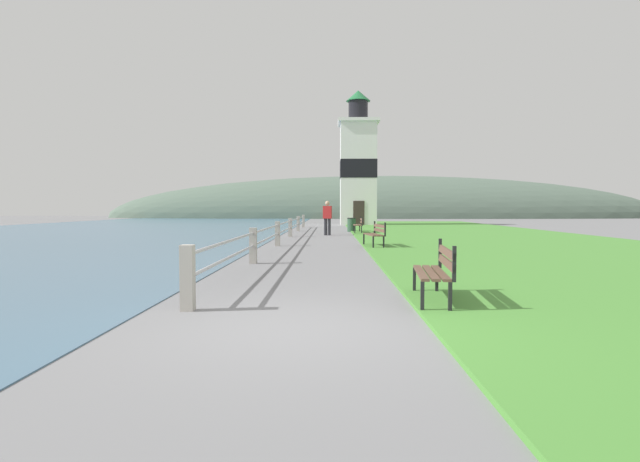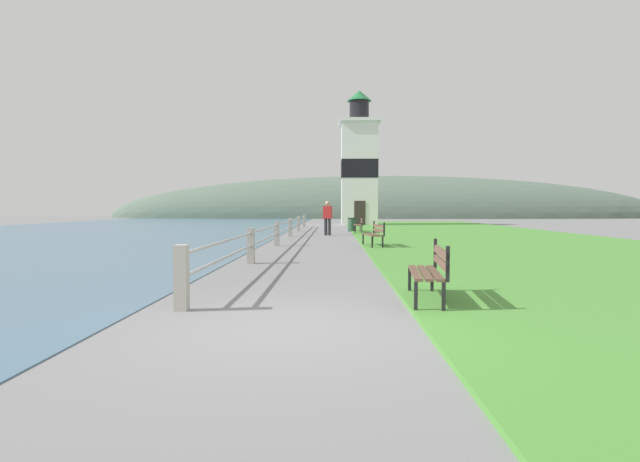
# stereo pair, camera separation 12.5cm
# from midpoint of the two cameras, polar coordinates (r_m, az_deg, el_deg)

# --- Properties ---
(ground_plane) EXTENTS (160.00, 160.00, 0.00)m
(ground_plane) POSITION_cam_midpoint_polar(r_m,az_deg,el_deg) (6.15, -3.76, -11.03)
(ground_plane) COLOR slate
(grass_verge) EXTENTS (12.00, 54.16, 0.06)m
(grass_verge) POSITION_cam_midpoint_polar(r_m,az_deg,el_deg) (25.08, 17.77, -0.70)
(grass_verge) COLOR #4C8E38
(grass_verge) RESTS_ON ground_plane
(water_strip) EXTENTS (24.00, 86.66, 0.01)m
(water_strip) POSITION_cam_midpoint_polar(r_m,az_deg,el_deg) (28.17, -30.17, -0.62)
(water_strip) COLOR #476B84
(water_strip) RESTS_ON ground_plane
(seawall_railing) EXTENTS (0.18, 29.87, 0.93)m
(seawall_railing) POSITION_cam_midpoint_polar(r_m,az_deg,el_deg) (21.91, -4.21, 0.33)
(seawall_railing) COLOR #A8A399
(seawall_railing) RESTS_ON ground_plane
(park_bench_near) EXTENTS (0.63, 1.69, 0.94)m
(park_bench_near) POSITION_cam_midpoint_polar(r_m,az_deg,el_deg) (7.76, 12.73, -4.19)
(park_bench_near) COLOR brown
(park_bench_near) RESTS_ON ground_plane
(park_bench_midway) EXTENTS (0.69, 1.81, 0.94)m
(park_bench_midway) POSITION_cam_midpoint_polar(r_m,az_deg,el_deg) (18.33, 6.19, -0.20)
(park_bench_midway) COLOR brown
(park_bench_midway) RESTS_ON ground_plane
(park_bench_far) EXTENTS (0.47, 1.88, 0.94)m
(park_bench_far) POSITION_cam_midpoint_polar(r_m,az_deg,el_deg) (28.41, 4.35, 0.83)
(park_bench_far) COLOR brown
(park_bench_far) RESTS_ON ground_plane
(lighthouse) EXTENTS (3.36, 3.36, 11.15)m
(lighthouse) POSITION_cam_midpoint_polar(r_m,az_deg,el_deg) (41.96, 4.28, 7.33)
(lighthouse) COLOR white
(lighthouse) RESTS_ON ground_plane
(person_strolling) EXTENTS (0.48, 0.32, 1.81)m
(person_strolling) POSITION_cam_midpoint_polar(r_m,az_deg,el_deg) (26.26, 0.71, 1.65)
(person_strolling) COLOR #28282D
(person_strolling) RESTS_ON ground_plane
(trash_bin) EXTENTS (0.54, 0.54, 0.84)m
(trash_bin) POSITION_cam_midpoint_polar(r_m,az_deg,el_deg) (30.19, 3.50, 0.72)
(trash_bin) COLOR #2D5138
(trash_bin) RESTS_ON ground_plane
(distant_hillside) EXTENTS (80.00, 16.00, 12.00)m
(distant_hillside) POSITION_cam_midpoint_polar(r_m,az_deg,el_deg) (72.46, 7.17, 1.52)
(distant_hillside) COLOR #566B5B
(distant_hillside) RESTS_ON ground_plane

